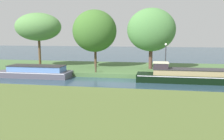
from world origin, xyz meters
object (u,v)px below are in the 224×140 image
object	(u,v)px
willow_tree_left	(38,27)
lamp_post	(166,54)
willow_tree_centre	(94,31)
black_barge	(197,76)
slate_narrowboat	(35,72)
willow_tree_right	(151,30)
mooring_post_near	(96,68)

from	to	relation	value
willow_tree_left	lamp_post	distance (m)	14.99
willow_tree_centre	lamp_post	size ratio (longest dim) A/B	2.24
black_barge	willow_tree_centre	bearing A→B (deg)	153.31
slate_narrowboat	willow_tree_left	xyz separation A→B (m)	(-1.90, 4.69, 4.52)
willow_tree_left	willow_tree_centre	bearing A→B (deg)	5.46
willow_tree_centre	willow_tree_right	world-z (taller)	willow_tree_right
black_barge	slate_narrowboat	world-z (taller)	black_barge
slate_narrowboat	willow_tree_centre	world-z (taller)	willow_tree_centre
willow_tree_centre	mooring_post_near	size ratio (longest dim) A/B	7.75
slate_narrowboat	lamp_post	xyz separation A→B (m)	(12.64, 2.29, 1.73)
lamp_post	willow_tree_centre	bearing A→B (deg)	159.07
slate_narrowboat	willow_tree_left	distance (m)	6.78
slate_narrowboat	willow_tree_centre	bearing A→B (deg)	48.44
willow_tree_right	mooring_post_near	xyz separation A→B (m)	(-5.37, -3.28, -3.83)
slate_narrowboat	willow_tree_right	size ratio (longest dim) A/B	1.10
slate_narrowboat	black_barge	bearing A→B (deg)	0.00
willow_tree_left	willow_tree_centre	xyz separation A→B (m)	(6.61, 0.63, -0.47)
black_barge	willow_tree_right	distance (m)	7.54
slate_narrowboat	willow_tree_right	distance (m)	12.81
willow_tree_left	mooring_post_near	distance (m)	9.31
slate_narrowboat	willow_tree_left	bearing A→B (deg)	112.05
willow_tree_left	mooring_post_near	xyz separation A→B (m)	(7.67, -3.19, -4.21)
black_barge	willow_tree_right	xyz separation A→B (m)	(-4.15, 4.77, 4.10)
black_barge	slate_narrowboat	bearing A→B (deg)	-180.00
willow_tree_left	willow_tree_right	xyz separation A→B (m)	(13.04, 0.09, -0.38)
willow_tree_right	mooring_post_near	world-z (taller)	willow_tree_right
willow_tree_left	lamp_post	size ratio (longest dim) A/B	2.13
willow_tree_left	slate_narrowboat	bearing A→B (deg)	-67.95
willow_tree_right	willow_tree_left	bearing A→B (deg)	-179.62
willow_tree_centre	lamp_post	distance (m)	8.79
lamp_post	mooring_post_near	xyz separation A→B (m)	(-6.86, -0.79, -1.42)
willow_tree_left	mooring_post_near	size ratio (longest dim) A/B	7.38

